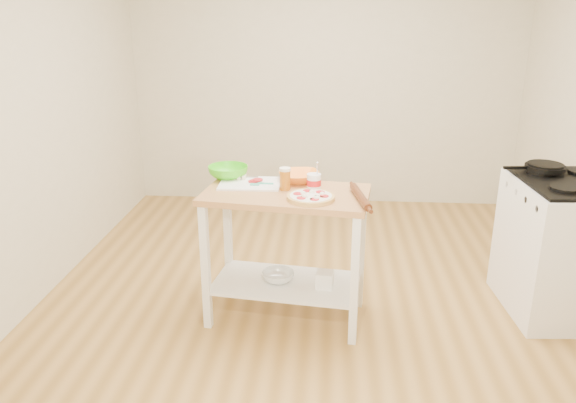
# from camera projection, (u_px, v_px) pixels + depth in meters

# --- Properties ---
(room_shell) EXTENTS (4.04, 4.54, 2.74)m
(room_shell) POSITION_uv_depth(u_px,v_px,m) (321.00, 115.00, 3.64)
(room_shell) COLOR #AF8240
(room_shell) RESTS_ON ground
(prep_island) EXTENTS (1.11, 0.70, 0.90)m
(prep_island) POSITION_uv_depth(u_px,v_px,m) (286.00, 229.00, 3.66)
(prep_island) COLOR #B8824B
(prep_island) RESTS_ON ground
(gas_stove) EXTENTS (0.72, 0.82, 1.11)m
(gas_stove) POSITION_uv_depth(u_px,v_px,m) (563.00, 247.00, 3.81)
(gas_stove) COLOR white
(gas_stove) RESTS_ON ground
(skillet) EXTENTS (0.42, 0.27, 0.03)m
(skillet) POSITION_uv_depth(u_px,v_px,m) (544.00, 167.00, 3.84)
(skillet) COLOR black
(skillet) RESTS_ON gas_stove
(pizza) EXTENTS (0.29, 0.29, 0.05)m
(pizza) POSITION_uv_depth(u_px,v_px,m) (311.00, 197.00, 3.43)
(pizza) COLOR #E5B762
(pizza) RESTS_ON prep_island
(cutting_board) EXTENTS (0.41, 0.31, 0.04)m
(cutting_board) POSITION_uv_depth(u_px,v_px,m) (250.00, 183.00, 3.73)
(cutting_board) COLOR white
(cutting_board) RESTS_ON prep_island
(spatula) EXTENTS (0.15, 0.05, 0.01)m
(spatula) POSITION_uv_depth(u_px,v_px,m) (261.00, 184.00, 3.68)
(spatula) COLOR #3BB799
(spatula) RESTS_ON cutting_board
(knife) EXTENTS (0.27, 0.07, 0.01)m
(knife) POSITION_uv_depth(u_px,v_px,m) (233.00, 177.00, 3.82)
(knife) COLOR silver
(knife) RESTS_ON cutting_board
(orange_bowl) EXTENTS (0.32, 0.32, 0.07)m
(orange_bowl) POSITION_uv_depth(u_px,v_px,m) (299.00, 177.00, 3.78)
(orange_bowl) COLOR orange
(orange_bowl) RESTS_ON prep_island
(green_bowl) EXTENTS (0.36, 0.36, 0.09)m
(green_bowl) POSITION_uv_depth(u_px,v_px,m) (228.00, 172.00, 3.85)
(green_bowl) COLOR #43D317
(green_bowl) RESTS_ON prep_island
(beer_pint) EXTENTS (0.07, 0.07, 0.15)m
(beer_pint) POSITION_uv_depth(u_px,v_px,m) (285.00, 179.00, 3.60)
(beer_pint) COLOR #B26212
(beer_pint) RESTS_ON prep_island
(yogurt_tub) EXTENTS (0.09, 0.09, 0.20)m
(yogurt_tub) POSITION_uv_depth(u_px,v_px,m) (314.00, 182.00, 3.58)
(yogurt_tub) COLOR white
(yogurt_tub) RESTS_ON prep_island
(rolling_pin) EXTENTS (0.12, 0.42, 0.05)m
(rolling_pin) POSITION_uv_depth(u_px,v_px,m) (360.00, 197.00, 3.40)
(rolling_pin) COLOR #582A14
(rolling_pin) RESTS_ON prep_island
(shelf_glass_bowl) EXTENTS (0.23, 0.23, 0.07)m
(shelf_glass_bowl) POSITION_uv_depth(u_px,v_px,m) (278.00, 277.00, 3.79)
(shelf_glass_bowl) COLOR silver
(shelf_glass_bowl) RESTS_ON prep_island
(shelf_bin) EXTENTS (0.12, 0.12, 0.11)m
(shelf_bin) POSITION_uv_depth(u_px,v_px,m) (325.00, 279.00, 3.70)
(shelf_bin) COLOR white
(shelf_bin) RESTS_ON prep_island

